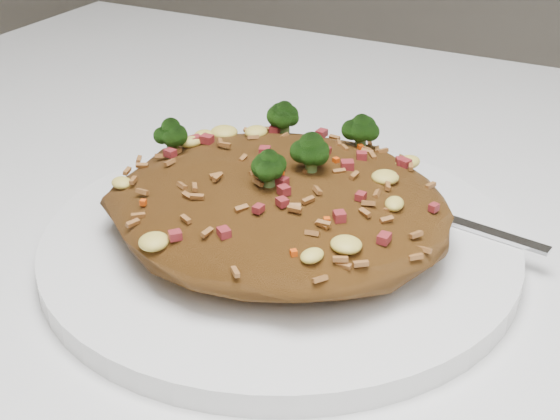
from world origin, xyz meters
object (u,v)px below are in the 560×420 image
at_px(fork, 433,214).
at_px(fried_rice, 280,191).
at_px(plate, 280,242).
at_px(dining_table, 457,393).

bearing_deg(fork, fried_rice, -133.00).
bearing_deg(plate, fork, 38.61).
height_order(dining_table, fork, fork).
xyz_separation_m(dining_table, plate, (-0.11, -0.03, 0.10)).
bearing_deg(dining_table, fried_rice, -164.67).
relative_size(plate, fork, 1.74).
bearing_deg(fork, dining_table, -29.82).
relative_size(dining_table, fried_rice, 5.88).
relative_size(fried_rice, fork, 1.26).
bearing_deg(fried_rice, plate, -61.75).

